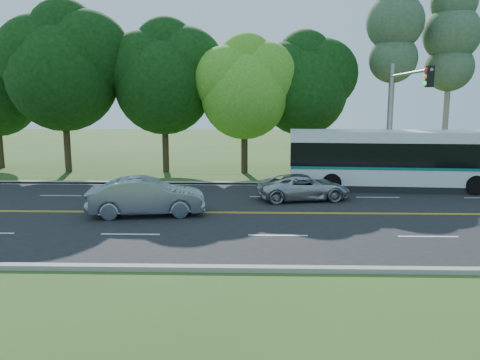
{
  "coord_description": "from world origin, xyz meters",
  "views": [
    {
      "loc": [
        -1.46,
        -20.22,
        4.96
      ],
      "look_at": [
        -2.06,
        2.0,
        1.15
      ],
      "focal_mm": 35.0,
      "sensor_mm": 36.0,
      "label": 1
    }
  ],
  "objects_px": {
    "transit_bus": "(402,161)",
    "suv": "(303,187)",
    "sedan": "(147,197)",
    "traffic_signal": "(401,105)"
  },
  "relations": [
    {
      "from": "traffic_signal",
      "to": "suv",
      "type": "height_order",
      "value": "traffic_signal"
    },
    {
      "from": "suv",
      "to": "sedan",
      "type": "bearing_deg",
      "value": 105.66
    },
    {
      "from": "traffic_signal",
      "to": "sedan",
      "type": "bearing_deg",
      "value": -154.54
    },
    {
      "from": "transit_bus",
      "to": "sedan",
      "type": "bearing_deg",
      "value": -149.77
    },
    {
      "from": "traffic_signal",
      "to": "sedan",
      "type": "relative_size",
      "value": 1.41
    },
    {
      "from": "transit_bus",
      "to": "suv",
      "type": "xyz_separation_m",
      "value": [
        -5.78,
        -2.92,
        -0.98
      ]
    },
    {
      "from": "transit_bus",
      "to": "suv",
      "type": "bearing_deg",
      "value": -149.17
    },
    {
      "from": "transit_bus",
      "to": "sedan",
      "type": "height_order",
      "value": "transit_bus"
    },
    {
      "from": "traffic_signal",
      "to": "suv",
      "type": "relative_size",
      "value": 1.53
    },
    {
      "from": "transit_bus",
      "to": "sedan",
      "type": "relative_size",
      "value": 2.54
    }
  ]
}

